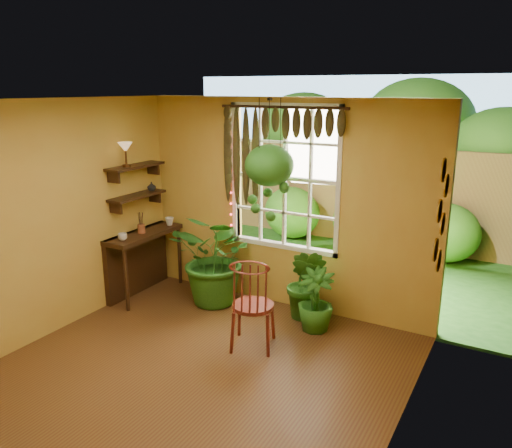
{
  "coord_description": "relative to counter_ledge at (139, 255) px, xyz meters",
  "views": [
    {
      "loc": [
        2.75,
        -3.33,
        2.81
      ],
      "look_at": [
        0.22,
        1.15,
        1.4
      ],
      "focal_mm": 35.0,
      "sensor_mm": 36.0,
      "label": 1
    }
  ],
  "objects": [
    {
      "name": "floor",
      "position": [
        1.91,
        -1.6,
        -0.55
      ],
      "size": [
        4.5,
        4.5,
        0.0
      ],
      "primitive_type": "plane",
      "color": "brown",
      "rests_on": "ground"
    },
    {
      "name": "ceiling",
      "position": [
        1.91,
        -1.6,
        2.15
      ],
      "size": [
        4.5,
        4.5,
        0.0
      ],
      "primitive_type": "plane",
      "rotation": [
        3.14,
        0.0,
        0.0
      ],
      "color": "silver",
      "rests_on": "wall_back"
    },
    {
      "name": "wall_back",
      "position": [
        1.91,
        0.65,
        0.8
      ],
      "size": [
        4.0,
        0.0,
        4.0
      ],
      "primitive_type": "plane",
      "rotation": [
        1.57,
        0.0,
        0.0
      ],
      "color": "gold",
      "rests_on": "floor"
    },
    {
      "name": "wall_left",
      "position": [
        -0.09,
        -1.6,
        0.8
      ],
      "size": [
        0.0,
        4.5,
        4.5
      ],
      "primitive_type": "plane",
      "rotation": [
        1.57,
        0.0,
        1.57
      ],
      "color": "gold",
      "rests_on": "floor"
    },
    {
      "name": "wall_right",
      "position": [
        3.91,
        -1.6,
        0.8
      ],
      "size": [
        0.0,
        4.5,
        4.5
      ],
      "primitive_type": "plane",
      "rotation": [
        1.57,
        0.0,
        -1.57
      ],
      "color": "gold",
      "rests_on": "floor"
    },
    {
      "name": "window",
      "position": [
        1.91,
        0.68,
        1.15
      ],
      "size": [
        1.52,
        0.1,
        1.86
      ],
      "color": "white",
      "rests_on": "wall_back"
    },
    {
      "name": "valance_vine",
      "position": [
        1.82,
        0.56,
        1.73
      ],
      "size": [
        1.7,
        0.12,
        1.1
      ],
      "color": "#331B0D",
      "rests_on": "window"
    },
    {
      "name": "string_lights",
      "position": [
        1.15,
        0.59,
        1.2
      ],
      "size": [
        0.03,
        0.03,
        1.54
      ],
      "primitive_type": null,
      "color": "#FF2633",
      "rests_on": "window"
    },
    {
      "name": "wall_plates",
      "position": [
        3.89,
        0.19,
        1.0
      ],
      "size": [
        0.04,
        0.32,
        1.1
      ],
      "primitive_type": null,
      "color": "#F6E8C9",
      "rests_on": "wall_right"
    },
    {
      "name": "counter_ledge",
      "position": [
        0.0,
        0.0,
        0.0
      ],
      "size": [
        0.4,
        1.2,
        0.9
      ],
      "color": "#331B0D",
      "rests_on": "floor"
    },
    {
      "name": "shelf_lower",
      "position": [
        0.03,
        0.0,
        0.85
      ],
      "size": [
        0.25,
        0.9,
        0.04
      ],
      "primitive_type": "cube",
      "color": "#331B0D",
      "rests_on": "wall_left"
    },
    {
      "name": "shelf_upper",
      "position": [
        0.03,
        0.0,
        1.25
      ],
      "size": [
        0.25,
        0.9,
        0.04
      ],
      "primitive_type": "cube",
      "color": "#331B0D",
      "rests_on": "wall_left"
    },
    {
      "name": "backyard",
      "position": [
        2.15,
        5.27,
        0.73
      ],
      "size": [
        14.0,
        10.0,
        12.0
      ],
      "color": "#1C5217",
      "rests_on": "ground"
    },
    {
      "name": "windsor_chair",
      "position": [
        2.15,
        -0.58,
        -0.19
      ],
      "size": [
        0.6,
        0.61,
        1.24
      ],
      "rotation": [
        0.0,
        0.0,
        0.35
      ],
      "color": "maroon",
      "rests_on": "floor"
    },
    {
      "name": "potted_plant_left",
      "position": [
        1.17,
        0.22,
        0.08
      ],
      "size": [
        1.23,
        1.09,
        1.27
      ],
      "primitive_type": "imported",
      "rotation": [
        0.0,
        0.0,
        -0.09
      ],
      "color": "#164C14",
      "rests_on": "floor"
    },
    {
      "name": "potted_plant_mid",
      "position": [
        2.38,
        0.37,
        -0.08
      ],
      "size": [
        0.59,
        0.51,
        0.94
      ],
      "primitive_type": "imported",
      "rotation": [
        0.0,
        0.0,
        -0.19
      ],
      "color": "#164C14",
      "rests_on": "floor"
    },
    {
      "name": "potted_plant_right",
      "position": [
        2.59,
        0.15,
        -0.17
      ],
      "size": [
        0.52,
        0.52,
        0.77
      ],
      "primitive_type": "imported",
      "rotation": [
        0.0,
        0.0,
        0.23
      ],
      "color": "#164C14",
      "rests_on": "floor"
    },
    {
      "name": "hanging_basket",
      "position": [
        1.91,
        0.26,
        1.3
      ],
      "size": [
        0.59,
        0.59,
        1.43
      ],
      "color": "black",
      "rests_on": "ceiling"
    },
    {
      "name": "cup_a",
      "position": [
        0.13,
        -0.42,
        0.4
      ],
      "size": [
        0.15,
        0.15,
        0.09
      ],
      "primitive_type": "imported",
      "rotation": [
        0.0,
        0.0,
        0.26
      ],
      "color": "silver",
      "rests_on": "counter_ledge"
    },
    {
      "name": "cup_b",
      "position": [
        0.19,
        0.46,
        0.41
      ],
      "size": [
        0.16,
        0.16,
        0.11
      ],
      "primitive_type": "imported",
      "rotation": [
        0.0,
        0.0,
        0.38
      ],
      "color": "beige",
      "rests_on": "counter_ledge"
    },
    {
      "name": "brush_jar",
      "position": [
        0.11,
        -0.04,
        0.49
      ],
      "size": [
        0.1,
        0.1,
        0.37
      ],
      "color": "#994E2C",
      "rests_on": "counter_ledge"
    },
    {
      "name": "shelf_vase",
      "position": [
        0.04,
        0.29,
        0.93
      ],
      "size": [
        0.16,
        0.16,
        0.13
      ],
      "primitive_type": "imported",
      "rotation": [
        0.0,
        0.0,
        0.39
      ],
      "color": "#B2AD99",
      "rests_on": "shelf_lower"
    },
    {
      "name": "tiffany_lamp",
      "position": [
        0.05,
        -0.18,
        1.5
      ],
      "size": [
        0.19,
        0.19,
        0.32
      ],
      "color": "#543218",
      "rests_on": "shelf_upper"
    }
  ]
}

